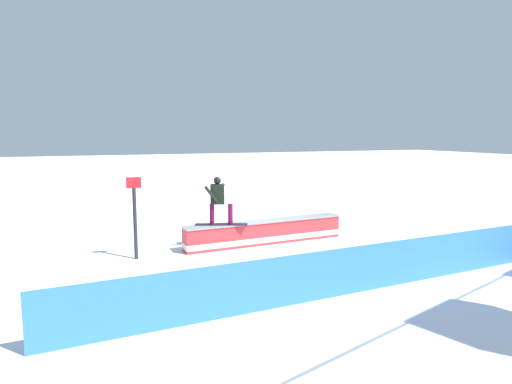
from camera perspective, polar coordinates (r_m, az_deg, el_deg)
ground_plane at (r=13.95m, az=1.22°, el=-6.67°), size 120.00×120.00×0.00m
grind_box at (r=13.87m, az=1.22°, el=-5.33°), size 5.28×0.91×0.74m
snowboarder at (r=13.07m, az=-4.90°, el=-0.92°), size 1.57×0.83×1.44m
safety_fence at (r=9.82m, az=12.22°, el=-9.92°), size 12.51×0.85×1.03m
trail_marker at (r=12.45m, az=-15.44°, el=-3.00°), size 0.40×0.10×2.27m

